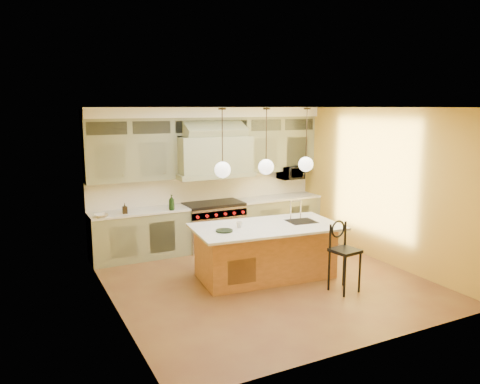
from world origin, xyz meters
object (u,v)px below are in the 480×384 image
microwave (291,173)px  range (214,225)px  kitchen_island (266,250)px  counter_stool (344,252)px

microwave → range: bearing=-176.9°
kitchen_island → counter_stool: size_ratio=2.30×
range → kitchen_island: 1.98m
range → counter_stool: (0.90, -3.09, 0.16)m
range → microwave: 2.18m
kitchen_island → microwave: 2.94m
kitchen_island → microwave: (1.84, 2.08, 0.98)m
range → microwave: (1.95, 0.11, 0.96)m
range → counter_stool: bearing=-73.8°
microwave → kitchen_island: bearing=-131.5°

